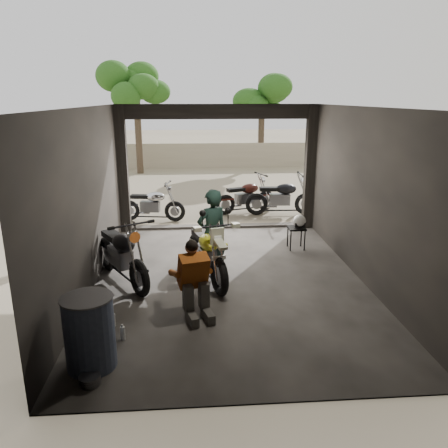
{
  "coord_description": "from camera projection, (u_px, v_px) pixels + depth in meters",
  "views": [
    {
      "loc": [
        -0.67,
        -7.64,
        3.36
      ],
      "look_at": [
        -0.05,
        0.6,
        0.95
      ],
      "focal_mm": 35.0,
      "sensor_mm": 36.0,
      "label": 1
    }
  ],
  "objects": [
    {
      "name": "mechanic",
      "position": [
        196.0,
        282.0,
        6.79
      ],
      "size": [
        0.8,
        0.95,
        1.18
      ],
      "primitive_type": null,
      "rotation": [
        0.0,
        0.0,
        0.27
      ],
      "color": "#A44F15",
      "rests_on": "ground"
    },
    {
      "name": "stool",
      "position": [
        296.0,
        230.0,
        9.89
      ],
      "size": [
        0.38,
        0.38,
        0.53
      ],
      "rotation": [
        0.0,
        0.0,
        0.1
      ],
      "color": "black",
      "rests_on": "ground"
    },
    {
      "name": "boundary_wall",
      "position": [
        205.0,
        155.0,
        21.53
      ],
      "size": [
        18.0,
        0.3,
        1.2
      ],
      "primitive_type": "cube",
      "color": "gray",
      "rests_on": "ground"
    },
    {
      "name": "outside_bike_b",
      "position": [
        246.0,
        194.0,
        13.06
      ],
      "size": [
        1.85,
        1.25,
        1.16
      ],
      "primitive_type": null,
      "rotation": [
        0.0,
        0.0,
        1.93
      ],
      "color": "#3F150F",
      "rests_on": "ground"
    },
    {
      "name": "garage",
      "position": [
        227.0,
        209.0,
        8.46
      ],
      "size": [
        7.0,
        7.13,
        3.2
      ],
      "color": "#2D2B28",
      "rests_on": "ground"
    },
    {
      "name": "tree_right",
      "position": [
        262.0,
        93.0,
        20.91
      ],
      "size": [
        2.2,
        2.2,
        5.0
      ],
      "color": "#382B1E",
      "rests_on": "ground"
    },
    {
      "name": "sign_post",
      "position": [
        328.0,
        157.0,
        12.0
      ],
      "size": [
        0.86,
        0.08,
        2.59
      ],
      "rotation": [
        0.0,
        0.0,
        -0.07
      ],
      "color": "black",
      "rests_on": "ground"
    },
    {
      "name": "oil_drum",
      "position": [
        90.0,
        333.0,
        5.51
      ],
      "size": [
        0.79,
        0.79,
        0.98
      ],
      "primitive_type": "cylinder",
      "rotation": [
        0.0,
        0.0,
        -0.3
      ],
      "color": "#37435D",
      "rests_on": "ground"
    },
    {
      "name": "ground",
      "position": [
        229.0,
        281.0,
        8.3
      ],
      "size": [
        80.0,
        80.0,
        0.0
      ],
      "primitive_type": "plane",
      "color": "#7A6D56",
      "rests_on": "ground"
    },
    {
      "name": "main_bike",
      "position": [
        207.0,
        249.0,
        8.17
      ],
      "size": [
        1.26,
        2.03,
        1.26
      ],
      "primitive_type": null,
      "rotation": [
        0.0,
        0.0,
        0.28
      ],
      "color": "beige",
      "rests_on": "ground"
    },
    {
      "name": "rider",
      "position": [
        212.0,
        234.0,
        8.27
      ],
      "size": [
        0.75,
        0.66,
        1.73
      ],
      "primitive_type": "imported",
      "rotation": [
        0.0,
        0.0,
        3.63
      ],
      "color": "black",
      "rests_on": "ground"
    },
    {
      "name": "helmet",
      "position": [
        299.0,
        221.0,
        9.85
      ],
      "size": [
        0.4,
        0.41,
        0.29
      ],
      "primitive_type": "ellipsoid",
      "rotation": [
        0.0,
        0.0,
        0.41
      ],
      "color": "silver",
      "rests_on": "stool"
    },
    {
      "name": "outside_bike_a",
      "position": [
        152.0,
        202.0,
        12.16
      ],
      "size": [
        1.72,
        0.93,
        1.11
      ],
      "primitive_type": null,
      "rotation": [
        0.0,
        0.0,
        1.41
      ],
      "color": "black",
      "rests_on": "ground"
    },
    {
      "name": "left_bike",
      "position": [
        121.0,
        250.0,
        8.08
      ],
      "size": [
        1.65,
        2.03,
        1.29
      ],
      "primitive_type": null,
      "rotation": [
        0.0,
        0.0,
        0.54
      ],
      "color": "black",
      "rests_on": "ground"
    },
    {
      "name": "tree_left",
      "position": [
        136.0,
        82.0,
        18.93
      ],
      "size": [
        2.2,
        2.2,
        5.6
      ],
      "color": "#382B1E",
      "rests_on": "ground"
    },
    {
      "name": "outside_bike_c",
      "position": [
        282.0,
        194.0,
        12.78
      ],
      "size": [
        1.86,
        0.83,
        1.24
      ],
      "primitive_type": null,
      "rotation": [
        0.0,
        0.0,
        1.53
      ],
      "color": "black",
      "rests_on": "ground"
    }
  ]
}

